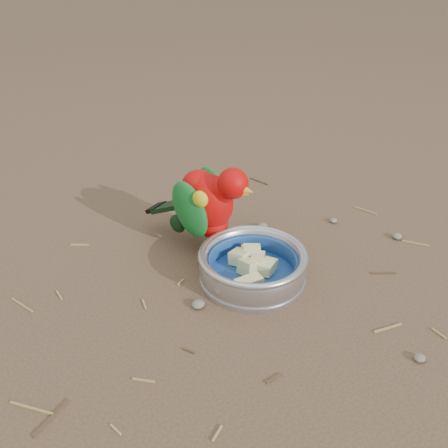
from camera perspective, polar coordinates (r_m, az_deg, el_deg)
ground at (r=0.90m, az=6.28°, el=-8.87°), size 60.00×60.00×0.00m
food_bowl at (r=0.94m, az=3.25°, el=-5.97°), size 0.20×0.20×0.02m
bowl_wall at (r=0.93m, az=3.30°, el=-4.48°), size 0.20×0.20×0.04m
fruit_wedges at (r=0.93m, az=3.29°, el=-4.83°), size 0.12×0.12×0.03m
lory_parrot at (r=0.99m, az=-1.79°, el=1.75°), size 0.19×0.25×0.19m
ground_debris at (r=0.93m, az=4.61°, el=-7.20°), size 0.90×0.80×0.01m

